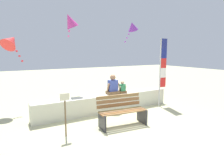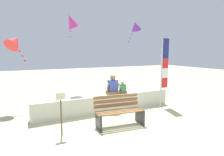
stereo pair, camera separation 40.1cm
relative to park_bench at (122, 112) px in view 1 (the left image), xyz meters
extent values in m
plane|color=#BFBC8F|center=(0.22, 0.00, -0.41)|extent=(40.00, 40.00, 0.00)
cube|color=beige|center=(0.22, 1.39, -0.09)|extent=(5.21, 0.47, 0.62)
cube|color=olive|center=(-0.03, -0.25, 0.04)|extent=(1.43, 0.22, 0.03)
cube|color=#956133|center=(-0.01, -0.13, 0.04)|extent=(1.43, 0.22, 0.03)
cube|color=brown|center=(0.00, -0.02, 0.04)|extent=(1.43, 0.22, 0.03)
cube|color=olive|center=(0.01, 0.09, 0.04)|extent=(1.43, 0.22, 0.03)
cube|color=brown|center=(0.02, 0.20, 0.16)|extent=(1.43, 0.20, 0.10)
cube|color=#8D6543|center=(0.02, 0.22, 0.29)|extent=(1.43, 0.20, 0.10)
cube|color=olive|center=(0.03, 0.24, 0.42)|extent=(1.43, 0.20, 0.10)
cube|color=#2D2D33|center=(-0.66, -0.01, -0.18)|extent=(0.10, 0.53, 0.45)
cube|color=#2D2D33|center=(0.64, -0.15, -0.18)|extent=(0.10, 0.53, 0.45)
cube|color=brown|center=(0.46, 1.36, 0.28)|extent=(0.43, 0.35, 0.12)
cube|color=#3B4CA3|center=(0.46, 1.36, 0.54)|extent=(0.33, 0.21, 0.41)
cylinder|color=#9A6E4F|center=(0.26, 1.34, 0.49)|extent=(0.07, 0.16, 0.30)
cylinder|color=#9A6E4F|center=(0.67, 1.34, 0.49)|extent=(0.07, 0.16, 0.30)
sphere|color=#9A6E4F|center=(0.46, 1.36, 0.85)|extent=(0.20, 0.20, 0.20)
cube|color=brown|center=(0.88, 1.36, 0.26)|extent=(0.27, 0.22, 0.07)
cube|color=#2F8152|center=(0.88, 1.36, 0.42)|extent=(0.21, 0.14, 0.26)
cylinder|color=#DAAC85|center=(0.75, 1.34, 0.39)|extent=(0.04, 0.11, 0.19)
cylinder|color=#DAAC85|center=(1.01, 1.34, 0.39)|extent=(0.04, 0.11, 0.19)
sphere|color=#DAAC85|center=(0.88, 1.36, 0.62)|extent=(0.13, 0.13, 0.13)
cylinder|color=#B7B7BC|center=(2.37, 0.94, 0.94)|extent=(0.05, 0.05, 2.69)
cube|color=red|center=(2.55, 0.94, 0.56)|extent=(0.29, 0.02, 0.38)
cube|color=white|center=(2.55, 0.94, 0.94)|extent=(0.29, 0.02, 0.38)
cube|color=red|center=(2.55, 0.94, 1.32)|extent=(0.29, 0.02, 0.38)
cube|color=navy|center=(2.55, 0.94, 1.71)|extent=(0.29, 0.02, 0.38)
cube|color=navy|center=(2.55, 0.94, 2.09)|extent=(0.29, 0.02, 0.38)
cone|color=red|center=(-2.70, 3.31, 2.16)|extent=(0.91, 0.93, 0.75)
sphere|color=#CD2F3C|center=(-2.62, 3.24, 1.98)|extent=(0.08, 0.08, 0.08)
sphere|color=#CD2F3C|center=(-2.54, 3.18, 1.80)|extent=(0.08, 0.08, 0.08)
sphere|color=#CD2F3C|center=(-2.46, 3.11, 1.62)|extent=(0.08, 0.08, 0.08)
sphere|color=#CD2F3C|center=(-2.39, 3.05, 1.44)|extent=(0.08, 0.08, 0.08)
cone|color=#DB3D9E|center=(-0.70, 2.56, 2.93)|extent=(0.64, 0.48, 0.66)
sphere|color=#C64E98|center=(-0.70, 2.66, 2.75)|extent=(0.08, 0.08, 0.08)
sphere|color=#C64E98|center=(-0.69, 2.76, 2.57)|extent=(0.08, 0.08, 0.08)
sphere|color=#C64E98|center=(-0.69, 2.86, 2.39)|extent=(0.08, 0.08, 0.08)
cone|color=purple|center=(2.51, 3.03, 2.99)|extent=(0.76, 0.71, 0.56)
sphere|color=purple|center=(2.46, 3.12, 2.81)|extent=(0.08, 0.08, 0.08)
sphere|color=purple|center=(2.41, 3.21, 2.63)|extent=(0.08, 0.08, 0.08)
sphere|color=purple|center=(2.37, 3.30, 2.45)|extent=(0.08, 0.08, 0.08)
sphere|color=purple|center=(2.32, 3.39, 2.27)|extent=(0.08, 0.08, 0.08)
cylinder|color=brown|center=(-1.67, 0.06, 0.07)|extent=(0.04, 0.04, 0.95)
cube|color=beige|center=(-1.67, 0.06, 0.64)|extent=(0.24, 0.02, 0.18)
camera|label=1|loc=(-2.89, -4.54, 1.76)|focal=30.02mm
camera|label=2|loc=(-2.54, -4.72, 1.76)|focal=30.02mm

